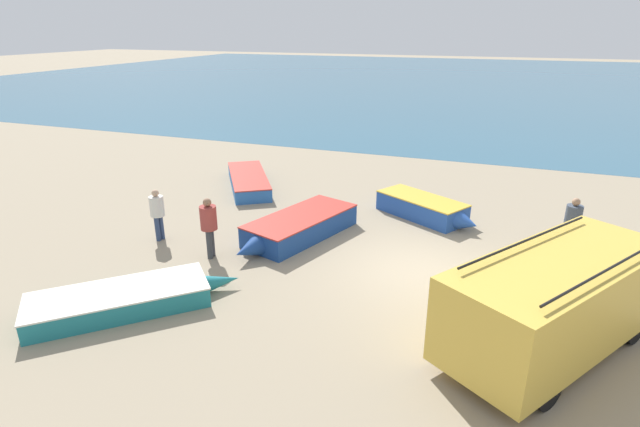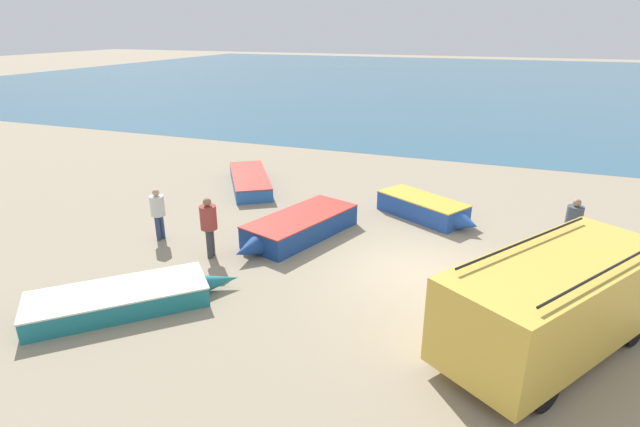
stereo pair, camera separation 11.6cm
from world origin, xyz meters
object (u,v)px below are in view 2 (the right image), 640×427
object	(u,v)px
fishing_rowboat_3	(298,227)
fisherman_0	(573,222)
fisherman_1	(209,222)
fisherman_3	(158,210)
fishing_rowboat_1	(426,209)
fishing_rowboat_0	(249,180)
fishing_rowboat_2	(125,298)
parked_van	(556,301)

from	to	relation	value
fishing_rowboat_3	fisherman_0	bearing A→B (deg)	120.06
fisherman_1	fisherman_3	bearing A→B (deg)	-25.17
fishing_rowboat_1	fishing_rowboat_3	distance (m)	4.56
fishing_rowboat_0	fisherman_0	world-z (taller)	fisherman_0
fishing_rowboat_2	fisherman_3	distance (m)	4.05
fisherman_0	fisherman_1	distance (m)	10.18
fishing_rowboat_0	fisherman_0	xyz separation A→B (m)	(11.63, -2.51, 0.74)
fishing_rowboat_2	fishing_rowboat_3	size ratio (longest dim) A/B	0.87
fishing_rowboat_3	fisherman_3	bearing A→B (deg)	-48.34
parked_van	fisherman_1	xyz separation A→B (m)	(-8.72, 1.29, -0.07)
fishing_rowboat_1	fishing_rowboat_2	xyz separation A→B (m)	(-5.52, -8.26, -0.09)
parked_van	fishing_rowboat_1	world-z (taller)	parked_van
fishing_rowboat_2	fishing_rowboat_3	bearing A→B (deg)	24.19
fishing_rowboat_0	fishing_rowboat_1	xyz separation A→B (m)	(7.32, -1.08, 0.07)
parked_van	fishing_rowboat_1	size ratio (longest dim) A/B	1.48
parked_van	fishing_rowboat_3	xyz separation A→B (m)	(-6.98, 3.46, -0.78)
parked_van	fisherman_0	xyz separation A→B (m)	(0.74, 5.05, -0.11)
fishing_rowboat_2	fisherman_3	xyz separation A→B (m)	(-1.75, 3.58, 0.71)
fisherman_3	fishing_rowboat_1	bearing A→B (deg)	-140.06
fishing_rowboat_2	fisherman_0	distance (m)	11.99
fisherman_1	fisherman_3	distance (m)	2.18
fishing_rowboat_0	fisherman_3	bearing A→B (deg)	147.07
fishing_rowboat_3	fisherman_1	world-z (taller)	fisherman_1
parked_van	fisherman_0	bearing A→B (deg)	25.15
parked_van	fisherman_3	size ratio (longest dim) A/B	3.40
fishing_rowboat_0	fishing_rowboat_3	xyz separation A→B (m)	(3.91, -4.10, 0.07)
parked_van	fisherman_1	bearing A→B (deg)	115.05
fishing_rowboat_2	fishing_rowboat_0	bearing A→B (deg)	57.03
fishing_rowboat_0	fishing_rowboat_1	size ratio (longest dim) A/B	1.29
fishing_rowboat_0	fisherman_1	bearing A→B (deg)	165.63
fishing_rowboat_3	fisherman_3	size ratio (longest dim) A/B	2.93
fisherman_0	fisherman_1	bearing A→B (deg)	15.74
fishing_rowboat_3	fishing_rowboat_0	bearing A→B (deg)	-117.96
fisherman_1	fisherman_3	xyz separation A→B (m)	(-2.12, 0.51, -0.09)
fishing_rowboat_2	fishing_rowboat_1	bearing A→B (deg)	12.36
fishing_rowboat_0	fishing_rowboat_1	world-z (taller)	fishing_rowboat_1
fishing_rowboat_3	fisherman_0	world-z (taller)	fisherman_0
fishing_rowboat_0	fishing_rowboat_2	xyz separation A→B (m)	(1.80, -9.34, -0.02)
fishing_rowboat_1	fisherman_3	bearing A→B (deg)	-117.47
fisherman_3	fisherman_0	bearing A→B (deg)	-157.16
parked_van	fishing_rowboat_0	size ratio (longest dim) A/B	1.14
fishing_rowboat_0	fishing_rowboat_1	distance (m)	7.40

